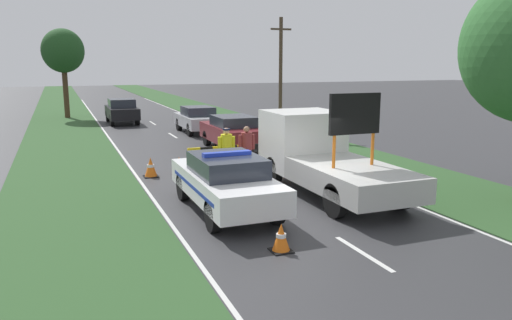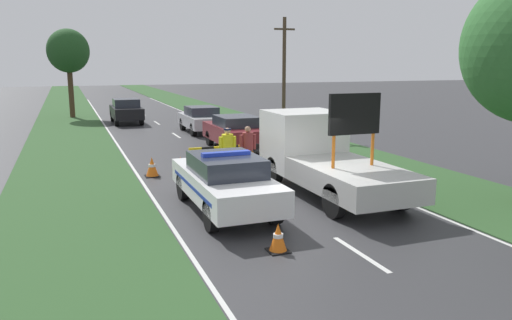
{
  "view_description": "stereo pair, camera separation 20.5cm",
  "coord_description": "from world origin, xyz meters",
  "px_view_note": "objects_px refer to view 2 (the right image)",
  "views": [
    {
      "loc": [
        -5.75,
        -11.62,
        3.95
      ],
      "look_at": [
        -0.4,
        1.9,
        1.1
      ],
      "focal_mm": 35.0,
      "sensor_mm": 36.0,
      "label": 1
    },
    {
      "loc": [
        -5.56,
        -11.69,
        3.95
      ],
      "look_at": [
        -0.4,
        1.9,
        1.1
      ],
      "focal_mm": 35.0,
      "sensor_mm": 36.0,
      "label": 2
    }
  ],
  "objects_px": {
    "traffic_cone_lane_edge": "(152,167)",
    "traffic_cone_near_truck": "(253,157)",
    "traffic_cone_centre_front": "(287,163)",
    "queued_car_wagon_maroon": "(236,132)",
    "road_barrier": "(226,150)",
    "pedestrian_civilian": "(248,146)",
    "traffic_cone_behind_barrier": "(181,165)",
    "police_car": "(225,181)",
    "police_officer": "(228,148)",
    "utility_pole": "(284,74)",
    "roadside_tree_near_right": "(68,52)",
    "traffic_cone_near_police": "(278,238)",
    "queued_car_sedan_silver": "(201,119)",
    "queued_car_sedan_black": "(126,110)",
    "work_truck": "(321,154)"
  },
  "relations": [
    {
      "from": "police_officer",
      "to": "traffic_cone_centre_front",
      "type": "distance_m",
      "value": 2.38
    },
    {
      "from": "pedestrian_civilian",
      "to": "traffic_cone_behind_barrier",
      "type": "distance_m",
      "value": 2.56
    },
    {
      "from": "police_car",
      "to": "police_officer",
      "type": "distance_m",
      "value": 4.06
    },
    {
      "from": "police_car",
      "to": "queued_car_wagon_maroon",
      "type": "bearing_deg",
      "value": 70.42
    },
    {
      "from": "road_barrier",
      "to": "traffic_cone_behind_barrier",
      "type": "bearing_deg",
      "value": 157.56
    },
    {
      "from": "traffic_cone_behind_barrier",
      "to": "queued_car_sedan_silver",
      "type": "relative_size",
      "value": 0.14
    },
    {
      "from": "police_car",
      "to": "roadside_tree_near_right",
      "type": "xyz_separation_m",
      "value": [
        -3.45,
        26.2,
        3.9
      ]
    },
    {
      "from": "roadside_tree_near_right",
      "to": "road_barrier",
      "type": "bearing_deg",
      "value": -77.11
    },
    {
      "from": "road_barrier",
      "to": "traffic_cone_near_truck",
      "type": "bearing_deg",
      "value": 36.51
    },
    {
      "from": "police_car",
      "to": "traffic_cone_behind_barrier",
      "type": "bearing_deg",
      "value": 91.57
    },
    {
      "from": "queued_car_sedan_silver",
      "to": "queued_car_wagon_maroon",
      "type": "bearing_deg",
      "value": 90.65
    },
    {
      "from": "queued_car_wagon_maroon",
      "to": "queued_car_sedan_silver",
      "type": "height_order",
      "value": "queued_car_wagon_maroon"
    },
    {
      "from": "traffic_cone_near_police",
      "to": "traffic_cone_near_truck",
      "type": "height_order",
      "value": "traffic_cone_near_police"
    },
    {
      "from": "pedestrian_civilian",
      "to": "traffic_cone_behind_barrier",
      "type": "bearing_deg",
      "value": 178.93
    },
    {
      "from": "work_truck",
      "to": "queued_car_sedan_silver",
      "type": "relative_size",
      "value": 1.48
    },
    {
      "from": "police_officer",
      "to": "queued_car_wagon_maroon",
      "type": "height_order",
      "value": "police_officer"
    },
    {
      "from": "utility_pole",
      "to": "traffic_cone_near_truck",
      "type": "bearing_deg",
      "value": -122.13
    },
    {
      "from": "traffic_cone_near_police",
      "to": "traffic_cone_lane_edge",
      "type": "xyz_separation_m",
      "value": [
        -1.33,
        8.11,
        0.04
      ]
    },
    {
      "from": "traffic_cone_centre_front",
      "to": "utility_pole",
      "type": "xyz_separation_m",
      "value": [
        3.97,
        9.25,
        2.97
      ]
    },
    {
      "from": "traffic_cone_centre_front",
      "to": "utility_pole",
      "type": "distance_m",
      "value": 10.5
    },
    {
      "from": "traffic_cone_near_truck",
      "to": "roadside_tree_near_right",
      "type": "xyz_separation_m",
      "value": [
        -6.44,
        20.33,
        4.47
      ]
    },
    {
      "from": "traffic_cone_behind_barrier",
      "to": "queued_car_wagon_maroon",
      "type": "xyz_separation_m",
      "value": [
        3.48,
        4.07,
        0.53
      ]
    },
    {
      "from": "traffic_cone_near_police",
      "to": "queued_car_sedan_silver",
      "type": "xyz_separation_m",
      "value": [
        3.16,
        18.47,
        0.48
      ]
    },
    {
      "from": "queued_car_wagon_maroon",
      "to": "roadside_tree_near_right",
      "type": "relative_size",
      "value": 0.73
    },
    {
      "from": "traffic_cone_centre_front",
      "to": "queued_car_wagon_maroon",
      "type": "bearing_deg",
      "value": 91.89
    },
    {
      "from": "traffic_cone_behind_barrier",
      "to": "queued_car_sedan_black",
      "type": "height_order",
      "value": "queued_car_sedan_black"
    },
    {
      "from": "police_car",
      "to": "work_truck",
      "type": "xyz_separation_m",
      "value": [
        3.45,
        1.04,
        0.33
      ]
    },
    {
      "from": "traffic_cone_near_truck",
      "to": "police_car",
      "type": "bearing_deg",
      "value": -116.94
    },
    {
      "from": "queued_car_sedan_black",
      "to": "traffic_cone_near_truck",
      "type": "bearing_deg",
      "value": 101.55
    },
    {
      "from": "traffic_cone_centre_front",
      "to": "pedestrian_civilian",
      "type": "bearing_deg",
      "value": 168.17
    },
    {
      "from": "work_truck",
      "to": "road_barrier",
      "type": "bearing_deg",
      "value": -60.26
    },
    {
      "from": "utility_pole",
      "to": "traffic_cone_near_police",
      "type": "bearing_deg",
      "value": -114.27
    },
    {
      "from": "traffic_cone_behind_barrier",
      "to": "utility_pole",
      "type": "height_order",
      "value": "utility_pole"
    },
    {
      "from": "work_truck",
      "to": "utility_pole",
      "type": "xyz_separation_m",
      "value": [
        4.09,
        12.09,
        2.15
      ]
    },
    {
      "from": "road_barrier",
      "to": "queued_car_wagon_maroon",
      "type": "height_order",
      "value": "queued_car_wagon_maroon"
    },
    {
      "from": "pedestrian_civilian",
      "to": "traffic_cone_near_truck",
      "type": "bearing_deg",
      "value": 86.93
    },
    {
      "from": "police_car",
      "to": "queued_car_wagon_maroon",
      "type": "xyz_separation_m",
      "value": [
        3.39,
        9.23,
        -0.01
      ]
    },
    {
      "from": "traffic_cone_near_truck",
      "to": "queued_car_sedan_black",
      "type": "height_order",
      "value": "queued_car_sedan_black"
    },
    {
      "from": "traffic_cone_near_police",
      "to": "roadside_tree_near_right",
      "type": "xyz_separation_m",
      "value": [
        -3.62,
        29.43,
        4.42
      ]
    },
    {
      "from": "traffic_cone_near_truck",
      "to": "work_truck",
      "type": "bearing_deg",
      "value": -84.51
    },
    {
      "from": "traffic_cone_lane_edge",
      "to": "traffic_cone_near_truck",
      "type": "bearing_deg",
      "value": 13.45
    },
    {
      "from": "police_officer",
      "to": "queued_car_sedan_black",
      "type": "distance_m",
      "value": 17.52
    },
    {
      "from": "traffic_cone_near_police",
      "to": "traffic_cone_behind_barrier",
      "type": "distance_m",
      "value": 8.4
    },
    {
      "from": "road_barrier",
      "to": "traffic_cone_near_police",
      "type": "xyz_separation_m",
      "value": [
        -1.32,
        -7.85,
        -0.5
      ]
    },
    {
      "from": "traffic_cone_centre_front",
      "to": "traffic_cone_near_truck",
      "type": "relative_size",
      "value": 1.32
    },
    {
      "from": "road_barrier",
      "to": "traffic_cone_behind_barrier",
      "type": "xyz_separation_m",
      "value": [
        -1.57,
        0.54,
        -0.52
      ]
    },
    {
      "from": "police_car",
      "to": "police_officer",
      "type": "xyz_separation_m",
      "value": [
        1.3,
        3.85,
        0.21
      ]
    },
    {
      "from": "police_officer",
      "to": "utility_pole",
      "type": "distance_m",
      "value": 11.41
    },
    {
      "from": "traffic_cone_behind_barrier",
      "to": "queued_car_sedan_silver",
      "type": "bearing_deg",
      "value": 71.29
    },
    {
      "from": "police_car",
      "to": "utility_pole",
      "type": "relative_size",
      "value": 0.78
    }
  ]
}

